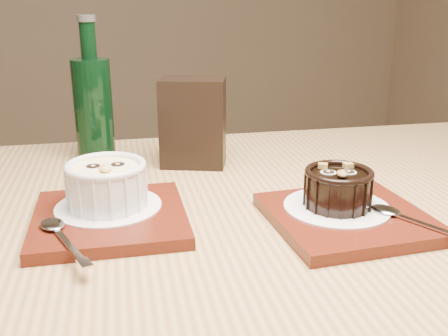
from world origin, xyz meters
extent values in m
cube|color=olive|center=(0.17, 0.18, 0.73)|extent=(1.27, 0.91, 0.04)
cylinder|color=olive|center=(0.75, 0.47, 0.35)|extent=(0.06, 0.06, 0.71)
cube|color=#561B0E|center=(0.04, 0.21, 0.76)|extent=(0.19, 0.19, 0.01)
cylinder|color=white|center=(0.04, 0.22, 0.77)|extent=(0.13, 0.13, 0.00)
cylinder|color=white|center=(0.04, 0.22, 0.79)|extent=(0.09, 0.09, 0.05)
cylinder|color=#FFEC9B|center=(0.04, 0.22, 0.81)|extent=(0.08, 0.08, 0.00)
torus|color=white|center=(0.04, 0.22, 0.82)|extent=(0.10, 0.10, 0.01)
cylinder|color=black|center=(0.02, 0.23, 0.82)|extent=(0.02, 0.02, 0.00)
cylinder|color=black|center=(0.05, 0.23, 0.82)|extent=(0.02, 0.02, 0.00)
ellipsoid|color=tan|center=(0.04, 0.21, 0.82)|extent=(0.02, 0.02, 0.01)
cube|color=#561B0E|center=(0.31, 0.12, 0.76)|extent=(0.18, 0.18, 0.01)
cylinder|color=white|center=(0.30, 0.14, 0.77)|extent=(0.13, 0.13, 0.00)
cylinder|color=black|center=(0.30, 0.14, 0.79)|extent=(0.08, 0.08, 0.04)
cylinder|color=black|center=(0.30, 0.14, 0.81)|extent=(0.07, 0.07, 0.00)
torus|color=black|center=(0.30, 0.14, 0.81)|extent=(0.08, 0.08, 0.01)
cylinder|color=black|center=(0.29, 0.15, 0.81)|extent=(0.02, 0.02, 0.00)
cylinder|color=black|center=(0.32, 0.14, 0.81)|extent=(0.02, 0.02, 0.00)
ellipsoid|color=brown|center=(0.30, 0.13, 0.81)|extent=(0.02, 0.02, 0.01)
cube|color=olive|center=(0.29, 0.16, 0.81)|extent=(0.01, 0.01, 0.01)
cube|color=olive|center=(0.33, 0.15, 0.81)|extent=(0.01, 0.01, 0.01)
cube|color=black|center=(0.19, 0.40, 0.82)|extent=(0.12, 0.09, 0.14)
cylinder|color=black|center=(0.04, 0.48, 0.83)|extent=(0.06, 0.06, 0.17)
cylinder|color=black|center=(0.04, 0.48, 0.94)|extent=(0.02, 0.02, 0.06)
cylinder|color=#333333|center=(0.04, 0.48, 0.98)|extent=(0.03, 0.03, 0.01)
camera|label=1|loc=(0.00, -0.39, 1.02)|focal=42.00mm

